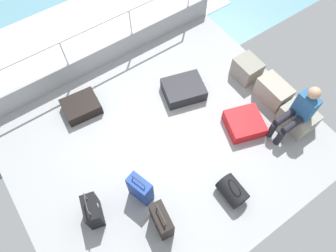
{
  "coord_description": "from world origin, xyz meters",
  "views": [
    {
      "loc": [
        2.05,
        -1.37,
        4.9
      ],
      "look_at": [
        -0.12,
        0.14,
        0.25
      ],
      "focal_mm": 33.29,
      "sensor_mm": 36.0,
      "label": 1
    }
  ],
  "objects_px": {
    "cargo_crate_1": "(273,92)",
    "suitcase_5": "(162,221)",
    "cargo_crate_0": "(247,69)",
    "suitcase_2": "(93,211)",
    "suitcase_4": "(140,189)",
    "suitcase_3": "(81,107)",
    "passenger_seated": "(299,111)",
    "suitcase_1": "(184,89)",
    "suitcase_0": "(244,123)",
    "duffel_bag": "(232,191)",
    "cargo_crate_2": "(298,118)"
  },
  "relations": [
    {
      "from": "suitcase_1",
      "to": "suitcase_5",
      "type": "relative_size",
      "value": 1.29
    },
    {
      "from": "cargo_crate_1",
      "to": "suitcase_5",
      "type": "xyz_separation_m",
      "value": [
        0.77,
        -3.03,
        0.07
      ]
    },
    {
      "from": "cargo_crate_1",
      "to": "cargo_crate_2",
      "type": "xyz_separation_m",
      "value": [
        0.66,
        -0.03,
        -0.02
      ]
    },
    {
      "from": "passenger_seated",
      "to": "suitcase_4",
      "type": "xyz_separation_m",
      "value": [
        -0.47,
        -2.82,
        -0.28
      ]
    },
    {
      "from": "suitcase_5",
      "to": "passenger_seated",
      "type": "bearing_deg",
      "value": 92.25
    },
    {
      "from": "cargo_crate_1",
      "to": "suitcase_4",
      "type": "xyz_separation_m",
      "value": [
        0.19,
        -3.03,
        0.08
      ]
    },
    {
      "from": "cargo_crate_0",
      "to": "suitcase_1",
      "type": "distance_m",
      "value": 1.31
    },
    {
      "from": "suitcase_1",
      "to": "duffel_bag",
      "type": "xyz_separation_m",
      "value": [
        2.04,
        -0.55,
        0.05
      ]
    },
    {
      "from": "suitcase_3",
      "to": "passenger_seated",
      "type": "bearing_deg",
      "value": 49.14
    },
    {
      "from": "suitcase_2",
      "to": "suitcase_4",
      "type": "xyz_separation_m",
      "value": [
        0.13,
        0.76,
        0.03
      ]
    },
    {
      "from": "cargo_crate_0",
      "to": "cargo_crate_1",
      "type": "relative_size",
      "value": 0.79
    },
    {
      "from": "cargo_crate_1",
      "to": "suitcase_2",
      "type": "height_order",
      "value": "suitcase_2"
    },
    {
      "from": "suitcase_0",
      "to": "duffel_bag",
      "type": "height_order",
      "value": "duffel_bag"
    },
    {
      "from": "suitcase_0",
      "to": "suitcase_3",
      "type": "bearing_deg",
      "value": -131.87
    },
    {
      "from": "suitcase_1",
      "to": "suitcase_2",
      "type": "bearing_deg",
      "value": -66.19
    },
    {
      "from": "cargo_crate_1",
      "to": "cargo_crate_2",
      "type": "relative_size",
      "value": 1.06
    },
    {
      "from": "suitcase_3",
      "to": "suitcase_4",
      "type": "bearing_deg",
      "value": 0.97
    },
    {
      "from": "suitcase_4",
      "to": "suitcase_5",
      "type": "bearing_deg",
      "value": 0.03
    },
    {
      "from": "cargo_crate_0",
      "to": "suitcase_0",
      "type": "bearing_deg",
      "value": -43.32
    },
    {
      "from": "suitcase_2",
      "to": "suitcase_5",
      "type": "bearing_deg",
      "value": 47.06
    },
    {
      "from": "suitcase_4",
      "to": "duffel_bag",
      "type": "xyz_separation_m",
      "value": [
        0.81,
        1.18,
        -0.12
      ]
    },
    {
      "from": "suitcase_0",
      "to": "duffel_bag",
      "type": "relative_size",
      "value": 1.59
    },
    {
      "from": "passenger_seated",
      "to": "duffel_bag",
      "type": "relative_size",
      "value": 2.24
    },
    {
      "from": "cargo_crate_0",
      "to": "suitcase_2",
      "type": "bearing_deg",
      "value": -78.81
    },
    {
      "from": "suitcase_3",
      "to": "suitcase_2",
      "type": "bearing_deg",
      "value": -21.18
    },
    {
      "from": "suitcase_3",
      "to": "suitcase_4",
      "type": "distance_m",
      "value": 2.01
    },
    {
      "from": "cargo_crate_0",
      "to": "suitcase_0",
      "type": "distance_m",
      "value": 1.18
    },
    {
      "from": "suitcase_1",
      "to": "suitcase_2",
      "type": "distance_m",
      "value": 2.73
    },
    {
      "from": "suitcase_0",
      "to": "duffel_bag",
      "type": "distance_m",
      "value": 1.3
    },
    {
      "from": "suitcase_3",
      "to": "cargo_crate_0",
      "type": "bearing_deg",
      "value": 69.5
    },
    {
      "from": "passenger_seated",
      "to": "suitcase_5",
      "type": "distance_m",
      "value": 2.83
    },
    {
      "from": "cargo_crate_1",
      "to": "suitcase_5",
      "type": "distance_m",
      "value": 3.12
    },
    {
      "from": "cargo_crate_2",
      "to": "suitcase_4",
      "type": "bearing_deg",
      "value": -98.85
    },
    {
      "from": "cargo_crate_0",
      "to": "cargo_crate_2",
      "type": "xyz_separation_m",
      "value": [
        1.34,
        0.01,
        -0.02
      ]
    },
    {
      "from": "duffel_bag",
      "to": "cargo_crate_1",
      "type": "bearing_deg",
      "value": 118.51
    },
    {
      "from": "suitcase_4",
      "to": "suitcase_2",
      "type": "bearing_deg",
      "value": -99.61
    },
    {
      "from": "suitcase_0",
      "to": "suitcase_1",
      "type": "xyz_separation_m",
      "value": [
        -1.21,
        -0.45,
        0.01
      ]
    },
    {
      "from": "cargo_crate_0",
      "to": "cargo_crate_1",
      "type": "distance_m",
      "value": 0.68
    },
    {
      "from": "passenger_seated",
      "to": "suitcase_1",
      "type": "xyz_separation_m",
      "value": [
        -1.69,
        -1.08,
        -0.44
      ]
    },
    {
      "from": "suitcase_2",
      "to": "suitcase_5",
      "type": "xyz_separation_m",
      "value": [
        0.71,
        0.76,
        0.02
      ]
    },
    {
      "from": "suitcase_3",
      "to": "duffel_bag",
      "type": "distance_m",
      "value": 3.06
    },
    {
      "from": "cargo_crate_0",
      "to": "duffel_bag",
      "type": "relative_size",
      "value": 1.08
    },
    {
      "from": "suitcase_0",
      "to": "suitcase_4",
      "type": "bearing_deg",
      "value": -89.62
    },
    {
      "from": "suitcase_1",
      "to": "suitcase_3",
      "type": "bearing_deg",
      "value": -113.56
    },
    {
      "from": "cargo_crate_1",
      "to": "suitcase_0",
      "type": "xyz_separation_m",
      "value": [
        0.18,
        -0.85,
        -0.09
      ]
    },
    {
      "from": "cargo_crate_2",
      "to": "suitcase_0",
      "type": "bearing_deg",
      "value": -120.49
    },
    {
      "from": "cargo_crate_1",
      "to": "suitcase_3",
      "type": "xyz_separation_m",
      "value": [
        -1.81,
        -3.06,
        -0.1
      ]
    },
    {
      "from": "cargo_crate_1",
      "to": "suitcase_2",
      "type": "distance_m",
      "value": 3.79
    },
    {
      "from": "cargo_crate_1",
      "to": "passenger_seated",
      "type": "distance_m",
      "value": 0.78
    },
    {
      "from": "cargo_crate_0",
      "to": "suitcase_3",
      "type": "xyz_separation_m",
      "value": [
        -1.13,
        -3.02,
        -0.1
      ]
    }
  ]
}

